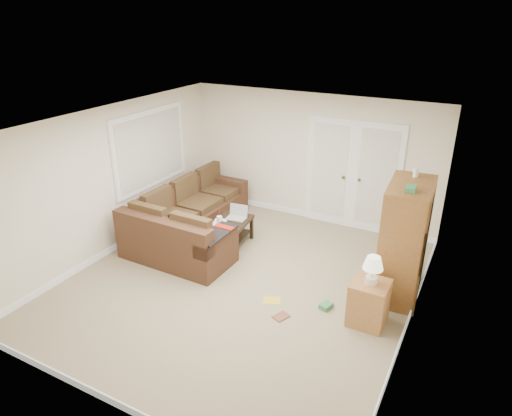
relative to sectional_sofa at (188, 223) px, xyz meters
The scene contains 17 objects.
floor 1.78m from the sectional_sofa, 26.70° to the right, with size 5.50×5.50×0.00m, color gray.
ceiling 2.78m from the sectional_sofa, 26.70° to the right, with size 5.00×5.50×0.02m, color white.
wall_left 1.52m from the sectional_sofa, 139.96° to the right, with size 0.02×5.50×2.50m, color white.
wall_right 4.24m from the sectional_sofa, 10.95° to the right, with size 0.02×5.50×2.50m, color white.
wall_back 2.67m from the sectional_sofa, 51.46° to the left, with size 5.00×0.02×2.50m, color white.
wall_front 3.97m from the sectional_sofa, 66.14° to the right, with size 5.00×0.02×2.50m, color white.
baseboards 1.78m from the sectional_sofa, 26.70° to the right, with size 5.00×5.50×0.10m, color silver, non-canonical shape.
french_doors 3.17m from the sectional_sofa, 38.62° to the left, with size 1.80×0.05×2.13m.
window_left 1.52m from the sectional_sofa, 166.66° to the left, with size 0.05×1.92×1.42m.
sectional_sofa is the anchor object (origin of this frame).
coffee_table 0.82m from the sectional_sofa, ahead, with size 0.70×1.22×0.79m.
tv_armoire 3.79m from the sectional_sofa, ahead, with size 0.67×1.12×1.86m.
side_cabinet 3.65m from the sectional_sofa, 13.42° to the right, with size 0.48×0.48×1.01m.
space_heater 3.61m from the sectional_sofa, 22.61° to the left, with size 0.13×0.11×0.33m, color white.
floor_magazine 2.44m from the sectional_sofa, 24.60° to the right, with size 0.25×0.20×0.01m, color yellow.
floor_greenbox 3.08m from the sectional_sofa, 15.32° to the right, with size 0.14×0.18×0.07m, color #3A804C.
floor_book 2.74m from the sectional_sofa, 27.76° to the right, with size 0.16×0.22×0.02m, color brown.
Camera 1 is at (3.02, -5.23, 3.92)m, focal length 32.00 mm.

